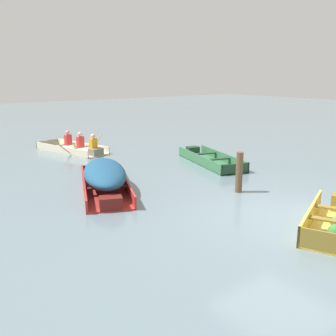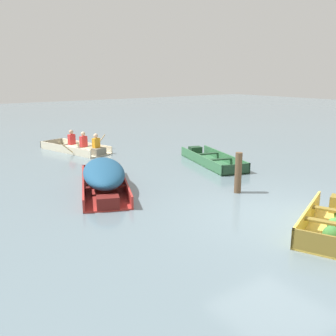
{
  "view_description": "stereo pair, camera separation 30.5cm",
  "coord_description": "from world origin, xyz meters",
  "px_view_note": "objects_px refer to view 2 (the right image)",
  "views": [
    {
      "loc": [
        -7.04,
        -4.78,
        3.14
      ],
      "look_at": [
        -0.22,
        4.07,
        0.35
      ],
      "focal_mm": 40.0,
      "sensor_mm": 36.0,
      "label": 1
    },
    {
      "loc": [
        -6.8,
        -4.96,
        3.14
      ],
      "look_at": [
        -0.22,
        4.07,
        0.35
      ],
      "focal_mm": 40.0,
      "sensor_mm": 36.0,
      "label": 2
    }
  ],
  "objects_px": {
    "skiff_green_near_moored": "(211,160)",
    "dinghy_yellow_foreground": "(335,223)",
    "skiff_red_mid_moored": "(104,175)",
    "mooring_post": "(238,173)",
    "rowboat_cream_with_crew": "(78,147)"
  },
  "relations": [
    {
      "from": "rowboat_cream_with_crew",
      "to": "mooring_post",
      "type": "bearing_deg",
      "value": -80.88
    },
    {
      "from": "skiff_green_near_moored",
      "to": "dinghy_yellow_foreground",
      "type": "bearing_deg",
      "value": -108.78
    },
    {
      "from": "skiff_green_near_moored",
      "to": "mooring_post",
      "type": "distance_m",
      "value": 3.62
    },
    {
      "from": "dinghy_yellow_foreground",
      "to": "mooring_post",
      "type": "distance_m",
      "value": 3.03
    },
    {
      "from": "mooring_post",
      "to": "rowboat_cream_with_crew",
      "type": "bearing_deg",
      "value": 99.12
    },
    {
      "from": "rowboat_cream_with_crew",
      "to": "mooring_post",
      "type": "height_order",
      "value": "mooring_post"
    },
    {
      "from": "skiff_green_near_moored",
      "to": "mooring_post",
      "type": "relative_size",
      "value": 3.19
    },
    {
      "from": "skiff_red_mid_moored",
      "to": "rowboat_cream_with_crew",
      "type": "relative_size",
      "value": 1.05
    },
    {
      "from": "skiff_green_near_moored",
      "to": "skiff_red_mid_moored",
      "type": "height_order",
      "value": "skiff_red_mid_moored"
    },
    {
      "from": "dinghy_yellow_foreground",
      "to": "mooring_post",
      "type": "height_order",
      "value": "mooring_post"
    },
    {
      "from": "skiff_red_mid_moored",
      "to": "dinghy_yellow_foreground",
      "type": "bearing_deg",
      "value": -63.94
    },
    {
      "from": "dinghy_yellow_foreground",
      "to": "skiff_red_mid_moored",
      "type": "bearing_deg",
      "value": 116.06
    },
    {
      "from": "rowboat_cream_with_crew",
      "to": "dinghy_yellow_foreground",
      "type": "bearing_deg",
      "value": -84.62
    },
    {
      "from": "dinghy_yellow_foreground",
      "to": "rowboat_cream_with_crew",
      "type": "bearing_deg",
      "value": 95.38
    },
    {
      "from": "dinghy_yellow_foreground",
      "to": "mooring_post",
      "type": "xyz_separation_m",
      "value": [
        0.24,
        2.99,
        0.4
      ]
    }
  ]
}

